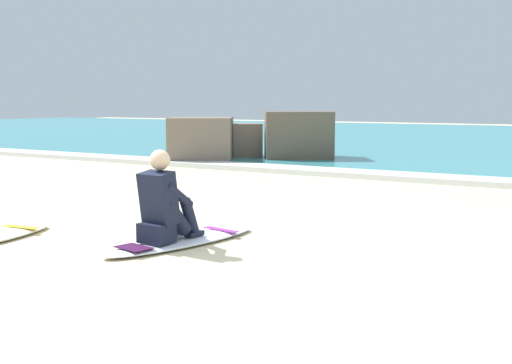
{
  "coord_description": "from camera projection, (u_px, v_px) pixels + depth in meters",
  "views": [
    {
      "loc": [
        3.96,
        -4.85,
        1.51
      ],
      "look_at": [
        -0.17,
        1.79,
        0.55
      ],
      "focal_mm": 46.46,
      "sensor_mm": 36.0,
      "label": 1
    }
  ],
  "objects": [
    {
      "name": "surfer_seated",
      "position": [
        164.0,
        206.0,
        6.8
      ],
      "size": [
        0.38,
        0.71,
        0.95
      ],
      "color": "black",
      "rests_on": "surfboard_main"
    },
    {
      "name": "rock_outcrop_distant",
      "position": [
        253.0,
        139.0,
        16.41
      ],
      "size": [
        3.91,
        3.59,
        1.25
      ],
      "color": "brown",
      "rests_on": "ground"
    },
    {
      "name": "surfboard_main",
      "position": [
        183.0,
        241.0,
        7.02
      ],
      "size": [
        0.86,
        2.1,
        0.08
      ],
      "color": "silver",
      "rests_on": "ground"
    },
    {
      "name": "ground_plane",
      "position": [
        173.0,
        259.0,
        6.35
      ],
      "size": [
        80.0,
        80.0,
        0.0
      ],
      "primitive_type": "plane",
      "color": "beige"
    },
    {
      "name": "breaking_foam",
      "position": [
        420.0,
        178.0,
        12.61
      ],
      "size": [
        80.0,
        0.9,
        0.11
      ],
      "primitive_type": "cube",
      "color": "white",
      "rests_on": "ground"
    }
  ]
}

